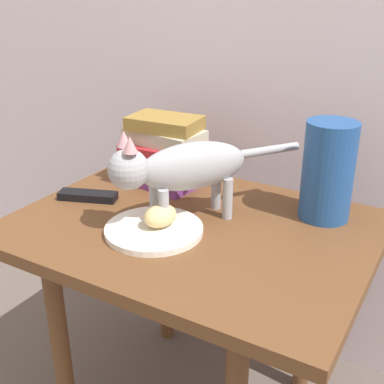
% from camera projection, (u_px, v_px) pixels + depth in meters
% --- Properties ---
extents(side_table, '(0.82, 0.62, 0.58)m').
position_uv_depth(side_table, '(192.00, 253.00, 1.18)').
color(side_table, brown).
rests_on(side_table, ground).
extents(plate, '(0.22, 0.22, 0.01)m').
position_uv_depth(plate, '(154.00, 230.00, 1.11)').
color(plate, silver).
rests_on(plate, side_table).
extents(bread_roll, '(0.08, 0.09, 0.05)m').
position_uv_depth(bread_roll, '(160.00, 216.00, 1.10)').
color(bread_roll, '#E0BC7A').
rests_on(bread_roll, plate).
extents(cat, '(0.31, 0.40, 0.23)m').
position_uv_depth(cat, '(181.00, 168.00, 1.11)').
color(cat, '#99999E').
rests_on(cat, side_table).
extents(book_stack, '(0.22, 0.15, 0.19)m').
position_uv_depth(book_stack, '(164.00, 152.00, 1.33)').
color(book_stack, '#72337A').
rests_on(book_stack, side_table).
extents(green_vase, '(0.12, 0.12, 0.23)m').
position_uv_depth(green_vase, '(328.00, 171.00, 1.14)').
color(green_vase, navy).
rests_on(green_vase, side_table).
extents(tv_remote, '(0.16, 0.09, 0.02)m').
position_uv_depth(tv_remote, '(88.00, 196.00, 1.27)').
color(tv_remote, black).
rests_on(tv_remote, side_table).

